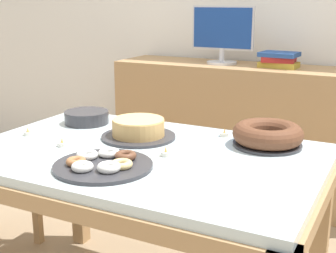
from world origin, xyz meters
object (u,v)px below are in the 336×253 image
Objects in this scene: tealight_left_edge at (28,133)px; tealight_near_front at (166,153)px; book_stack at (279,60)px; cake_chocolate_round at (138,129)px; cake_golden_bundt at (268,135)px; tealight_right_edge at (224,134)px; computer_monitor at (222,35)px; tealight_near_cakes at (141,121)px; tealight_centre at (62,144)px; pastry_platter at (103,164)px; plate_stack at (87,117)px.

tealight_left_edge is 1.00× the size of tealight_near_front.
cake_chocolate_round is (-0.27, -1.29, -0.17)m from book_stack.
tealight_left_edge is at bearing -161.50° from cake_golden_bundt.
cake_golden_bundt is (0.52, 0.14, 0.01)m from cake_chocolate_round.
cake_golden_bundt is 7.12× the size of tealight_right_edge.
tealight_near_cakes is at bearing -89.91° from computer_monitor.
tealight_centre is (-0.10, -0.46, 0.00)m from tealight_near_cakes.
pastry_platter is at bearing -72.35° from tealight_near_cakes.
tealight_near_cakes is 1.00× the size of tealight_near_front.
tealight_left_edge is 0.67m from tealight_near_front.
cake_chocolate_round reaches higher than tealight_left_edge.
computer_monitor reaches higher than tealight_left_edge.
plate_stack is at bearing -101.10° from computer_monitor.
cake_golden_bundt reaches higher than cake_chocolate_round.
tealight_near_cakes is at bearing 176.86° from tealight_right_edge.
computer_monitor is 10.60× the size of tealight_near_cakes.
cake_chocolate_round is at bearing 48.52° from tealight_centre.
cake_golden_bundt reaches higher than tealight_right_edge.
pastry_platter is 8.85× the size of tealight_left_edge.
plate_stack is 5.25× the size of tealight_centre.
cake_chocolate_round is at bearing -149.41° from tealight_right_edge.
cake_golden_bundt is 0.68m from pastry_platter.
cake_chocolate_round is 0.27m from tealight_near_front.
plate_stack is at bearing 155.25° from tealight_near_front.
tealight_near_cakes is at bearing 117.77° from cake_chocolate_round.
tealight_near_front is (0.33, -1.45, -0.34)m from computer_monitor.
book_stack is at bearing 83.32° from pastry_platter.
plate_stack is at bearing -172.30° from tealight_right_edge.
book_stack is 6.09× the size of tealight_left_edge.
tealight_near_cakes is at bearing 49.60° from tealight_left_edge.
cake_chocolate_round is 7.96× the size of tealight_right_edge.
cake_chocolate_round is at bearing 22.38° from tealight_left_edge.
computer_monitor is at bearing 78.90° from plate_stack.
tealight_right_edge and tealight_near_front have the same top height.
tealight_near_front is at bearing -48.79° from tealight_near_cakes.
tealight_near_front is at bearing -24.75° from plate_stack.
cake_golden_bundt is at bearing -13.63° from tealight_right_edge.
computer_monitor is 10.60× the size of tealight_right_edge.
tealight_left_edge is (-0.72, -1.48, -0.20)m from book_stack.
book_stack is 6.09× the size of tealight_centre.
book_stack reaches higher than cake_chocolate_round.
tealight_near_front is at bearing -36.68° from cake_chocolate_round.
book_stack is 1.16× the size of plate_stack.
plate_stack is at bearing -177.30° from cake_golden_bundt.
tealight_centre is (-0.43, -0.08, 0.00)m from tealight_near_front.
pastry_platter reaches higher than tealight_right_edge.
cake_chocolate_round is 7.96× the size of tealight_left_edge.
cake_chocolate_round is 0.33m from tealight_centre.
tealight_left_edge is at bearing -102.92° from computer_monitor.
computer_monitor is 1.20× the size of pastry_platter.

